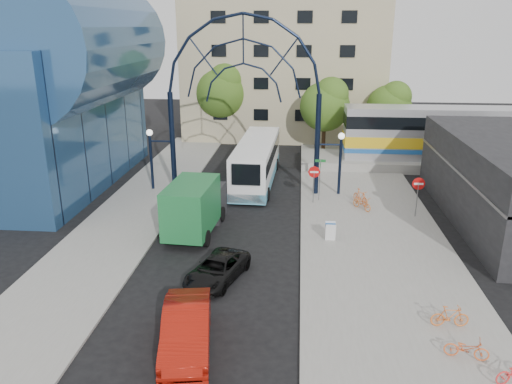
# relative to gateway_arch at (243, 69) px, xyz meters

# --- Properties ---
(ground) EXTENTS (120.00, 120.00, 0.00)m
(ground) POSITION_rel_gateway_arch_xyz_m (0.00, -14.00, -8.56)
(ground) COLOR black
(ground) RESTS_ON ground
(sidewalk_east) EXTENTS (8.00, 56.00, 0.12)m
(sidewalk_east) POSITION_rel_gateway_arch_xyz_m (8.00, -10.00, -8.50)
(sidewalk_east) COLOR gray
(sidewalk_east) RESTS_ON ground
(plaza_west) EXTENTS (5.00, 50.00, 0.12)m
(plaza_west) POSITION_rel_gateway_arch_xyz_m (-6.50, -8.00, -8.50)
(plaza_west) COLOR gray
(plaza_west) RESTS_ON ground
(gateway_arch) EXTENTS (13.64, 0.44, 12.10)m
(gateway_arch) POSITION_rel_gateway_arch_xyz_m (0.00, 0.00, 0.00)
(gateway_arch) COLOR black
(gateway_arch) RESTS_ON ground
(stop_sign) EXTENTS (0.80, 0.07, 2.50)m
(stop_sign) POSITION_rel_gateway_arch_xyz_m (4.80, -2.00, -6.56)
(stop_sign) COLOR slate
(stop_sign) RESTS_ON sidewalk_east
(do_not_enter_sign) EXTENTS (0.76, 0.07, 2.48)m
(do_not_enter_sign) POSITION_rel_gateway_arch_xyz_m (11.00, -4.00, -6.58)
(do_not_enter_sign) COLOR slate
(do_not_enter_sign) RESTS_ON sidewalk_east
(street_name_sign) EXTENTS (0.70, 0.70, 2.80)m
(street_name_sign) POSITION_rel_gateway_arch_xyz_m (5.20, -1.40, -6.43)
(street_name_sign) COLOR slate
(street_name_sign) RESTS_ON sidewalk_east
(sandwich_board) EXTENTS (0.55, 0.61, 0.99)m
(sandwich_board) POSITION_rel_gateway_arch_xyz_m (5.60, -8.02, -7.81)
(sandwich_board) COLOR white
(sandwich_board) RESTS_ON sidewalk_east
(transit_hall) EXTENTS (16.50, 18.00, 14.50)m
(transit_hall) POSITION_rel_gateway_arch_xyz_m (-15.30, 1.00, -1.86)
(transit_hall) COLOR navy
(transit_hall) RESTS_ON ground
(commercial_block_east) EXTENTS (6.00, 16.00, 5.00)m
(commercial_block_east) POSITION_rel_gateway_arch_xyz_m (16.00, -4.00, -6.06)
(commercial_block_east) COLOR black
(commercial_block_east) RESTS_ON ground
(apartment_block) EXTENTS (20.00, 12.10, 14.00)m
(apartment_block) POSITION_rel_gateway_arch_xyz_m (2.00, 20.97, -1.55)
(apartment_block) COLOR tan
(apartment_block) RESTS_ON ground
(train_platform) EXTENTS (32.00, 5.00, 0.80)m
(train_platform) POSITION_rel_gateway_arch_xyz_m (20.00, 8.00, -8.16)
(train_platform) COLOR gray
(train_platform) RESTS_ON ground
(train_car) EXTENTS (25.10, 3.05, 4.20)m
(train_car) POSITION_rel_gateway_arch_xyz_m (20.00, 8.00, -5.66)
(train_car) COLOR #B7B7BC
(train_car) RESTS_ON train_platform
(tree_north_a) EXTENTS (4.48, 4.48, 7.00)m
(tree_north_a) POSITION_rel_gateway_arch_xyz_m (6.12, 11.93, -3.95)
(tree_north_a) COLOR #382314
(tree_north_a) RESTS_ON ground
(tree_north_b) EXTENTS (5.12, 5.12, 8.00)m
(tree_north_b) POSITION_rel_gateway_arch_xyz_m (-3.88, 15.93, -3.29)
(tree_north_b) COLOR #382314
(tree_north_b) RESTS_ON ground
(tree_north_c) EXTENTS (4.16, 4.16, 6.50)m
(tree_north_c) POSITION_rel_gateway_arch_xyz_m (12.12, 13.93, -4.28)
(tree_north_c) COLOR #382314
(tree_north_c) RESTS_ON ground
(city_bus) EXTENTS (2.98, 11.51, 3.14)m
(city_bus) POSITION_rel_gateway_arch_xyz_m (0.64, 2.61, -6.92)
(city_bus) COLOR white
(city_bus) RESTS_ON ground
(green_truck) EXTENTS (2.74, 6.32, 3.12)m
(green_truck) POSITION_rel_gateway_arch_xyz_m (-1.97, -7.17, -7.00)
(green_truck) COLOR black
(green_truck) RESTS_ON ground
(black_suv) EXTENTS (3.03, 4.45, 1.13)m
(black_suv) POSITION_rel_gateway_arch_xyz_m (0.16, -12.86, -7.99)
(black_suv) COLOR black
(black_suv) RESTS_ON ground
(red_sedan) EXTENTS (2.44, 5.03, 1.59)m
(red_sedan) POSITION_rel_gateway_arch_xyz_m (-0.13, -18.00, -7.76)
(red_sedan) COLOR #9A1309
(red_sedan) RESTS_ON ground
(bike_near_a) EXTENTS (1.39, 1.62, 0.84)m
(bike_near_a) POSITION_rel_gateway_arch_xyz_m (7.87, -3.03, -8.02)
(bike_near_a) COLOR orange
(bike_near_a) RESTS_ON sidewalk_east
(bike_near_b) EXTENTS (1.17, 1.72, 1.01)m
(bike_near_b) POSITION_rel_gateway_arch_xyz_m (7.87, -2.11, -7.93)
(bike_near_b) COLOR orange
(bike_near_b) RESTS_ON sidewalk_east
(bike_far_b) EXTENTS (1.51, 0.50, 0.89)m
(bike_far_b) POSITION_rel_gateway_arch_xyz_m (9.77, -15.96, -7.99)
(bike_far_b) COLOR orange
(bike_far_b) RESTS_ON sidewalk_east
(bike_far_c) EXTENTS (1.59, 0.82, 0.79)m
(bike_far_c) POSITION_rel_gateway_arch_xyz_m (9.81, -17.91, -8.04)
(bike_far_c) COLOR orange
(bike_far_c) RESTS_ON sidewalk_east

